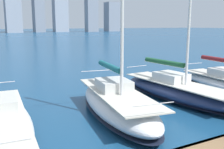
{
  "coord_description": "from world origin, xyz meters",
  "views": [
    {
      "loc": [
        6.35,
        4.97,
        4.8
      ],
      "look_at": [
        -0.1,
        -7.0,
        2.2
      ],
      "focal_mm": 42.0,
      "sensor_mm": 36.0,
      "label": 1
    }
  ],
  "objects": [
    {
      "name": "sailboat_teal",
      "position": [
        -0.18,
        -6.6,
        0.74
      ],
      "size": [
        3.95,
        8.89,
        10.11
      ],
      "color": "white",
      "rests_on": "ground"
    },
    {
      "name": "sailboat_forest",
      "position": [
        -5.13,
        -7.53,
        0.65
      ],
      "size": [
        3.16,
        9.68,
        10.89
      ],
      "color": "navy",
      "rests_on": "ground"
    }
  ]
}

